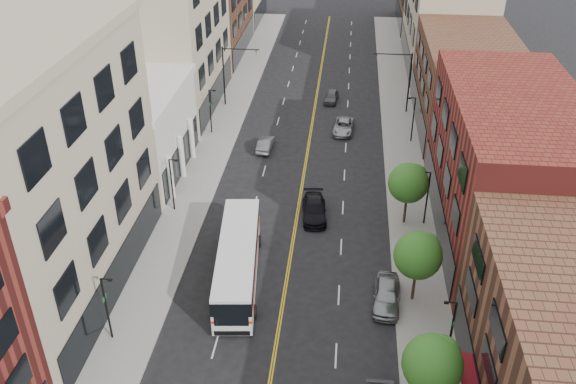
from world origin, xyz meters
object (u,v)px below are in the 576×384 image
(car_lane_b, at_px, (343,127))
(car_lane_c, at_px, (331,97))
(car_lane_behind, at_px, (265,144))
(city_bus, at_px, (238,259))
(car_parked_far, at_px, (387,295))
(car_lane_a, at_px, (314,209))

(car_lane_b, distance_m, car_lane_c, 8.78)
(car_lane_behind, height_order, car_lane_c, car_lane_behind)
(city_bus, relative_size, car_parked_far, 2.72)
(car_parked_far, bearing_deg, car_lane_a, 122.52)
(car_parked_far, height_order, car_lane_a, car_parked_far)
(car_lane_b, bearing_deg, car_lane_behind, -142.78)
(car_lane_behind, bearing_deg, car_parked_far, 119.95)
(city_bus, bearing_deg, car_lane_a, 54.95)
(city_bus, relative_size, car_lane_b, 2.78)
(car_lane_b, bearing_deg, car_lane_a, -92.61)
(car_parked_far, height_order, car_lane_behind, car_parked_far)
(car_lane_b, bearing_deg, city_bus, -100.86)
(car_lane_a, distance_m, car_lane_c, 26.24)
(car_lane_a, bearing_deg, car_lane_b, 77.27)
(car_parked_far, xyz_separation_m, car_lane_behind, (-11.89, 23.23, -0.15))
(car_parked_far, xyz_separation_m, car_lane_b, (-3.77, 28.50, -0.16))
(city_bus, height_order, car_parked_far, city_bus)
(car_parked_far, xyz_separation_m, car_lane_a, (-5.90, 10.87, -0.07))
(city_bus, xyz_separation_m, car_parked_far, (11.03, -1.67, -1.08))
(city_bus, xyz_separation_m, car_lane_a, (5.13, 9.20, -1.15))
(car_lane_behind, relative_size, car_lane_c, 1.04)
(city_bus, xyz_separation_m, car_lane_behind, (-0.86, 21.57, -1.24))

